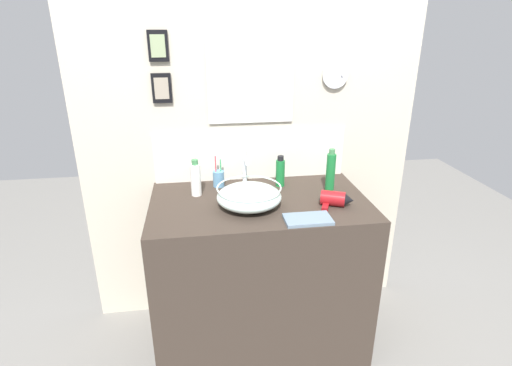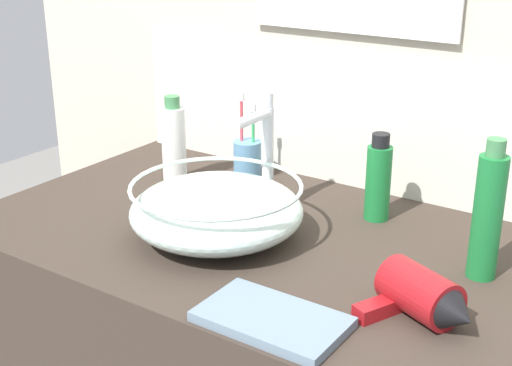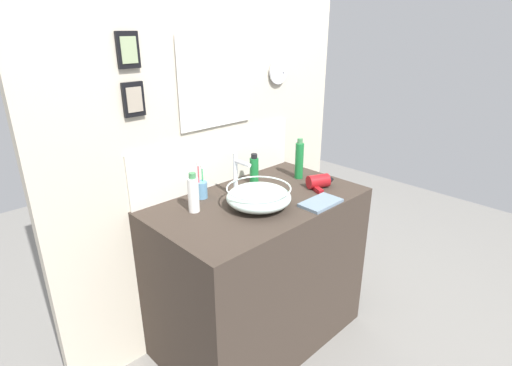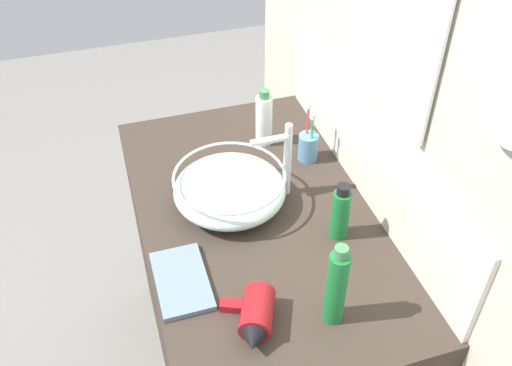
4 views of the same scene
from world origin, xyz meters
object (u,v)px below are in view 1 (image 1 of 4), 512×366
shampoo_bottle (280,172)px  hair_drier (336,199)px  faucet (245,170)px  spray_bottle (196,179)px  toothbrush_cup (219,178)px  glass_bowl_sink (249,196)px  lotion_bottle (331,172)px  hand_towel (308,219)px

shampoo_bottle → hair_drier: bearing=-54.2°
faucet → shampoo_bottle: (0.21, 0.09, -0.06)m
spray_bottle → hair_drier: bearing=-19.3°
toothbrush_cup → shampoo_bottle: bearing=-7.1°
hair_drier → toothbrush_cup: (-0.57, 0.35, 0.01)m
faucet → shampoo_bottle: 0.24m
spray_bottle → shampoo_bottle: bearing=7.9°
faucet → shampoo_bottle: faucet is taller
shampoo_bottle → faucet: bearing=-156.5°
hair_drier → shampoo_bottle: (-0.22, 0.31, 0.05)m
glass_bowl_sink → toothbrush_cup: toothbrush_cup is taller
shampoo_bottle → spray_bottle: bearing=-172.1°
toothbrush_cup → spray_bottle: bearing=-139.3°
hair_drier → lotion_bottle: (0.03, 0.19, 0.08)m
shampoo_bottle → hand_towel: bearing=-84.8°
shampoo_bottle → lotion_bottle: 0.28m
glass_bowl_sink → hand_towel: glass_bowl_sink is taller
faucet → toothbrush_cup: faucet is taller
lotion_bottle → toothbrush_cup: bearing=164.4°
faucet → hair_drier: bearing=-26.6°
glass_bowl_sink → faucet: 0.18m
hair_drier → lotion_bottle: 0.20m
toothbrush_cup → spray_bottle: same height
shampoo_bottle → spray_bottle: size_ratio=0.89×
hair_drier → hand_towel: 0.23m
lotion_bottle → hand_towel: (-0.21, -0.33, -0.11)m
faucet → lotion_bottle: 0.47m
toothbrush_cup → hand_towel: 0.63m
hair_drier → spray_bottle: (-0.70, 0.24, 0.06)m
glass_bowl_sink → lotion_bottle: (0.46, 0.13, 0.06)m
glass_bowl_sink → hair_drier: size_ratio=1.75×
shampoo_bottle → lotion_bottle: size_ratio=0.73×
hair_drier → spray_bottle: 0.74m
glass_bowl_sink → shampoo_bottle: bearing=50.1°
glass_bowl_sink → lotion_bottle: bearing=15.6°
shampoo_bottle → hand_towel: 0.46m
faucet → spray_bottle: bearing=174.2°
glass_bowl_sink → hand_towel: bearing=-38.0°
hair_drier → toothbrush_cup: 0.67m
shampoo_bottle → spray_bottle: (-0.47, -0.07, 0.01)m
spray_bottle → glass_bowl_sink: bearing=-35.6°
hair_drier → hand_towel: hair_drier is taller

